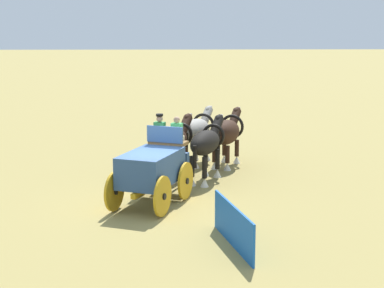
# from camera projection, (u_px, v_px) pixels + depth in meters

# --- Properties ---
(ground_plane) EXTENTS (220.00, 220.00, 0.00)m
(ground_plane) POSITION_uv_depth(u_px,v_px,m) (151.00, 205.00, 20.06)
(ground_plane) COLOR #9E8C4C
(show_wagon) EXTENTS (5.38, 2.85, 2.74)m
(show_wagon) POSITION_uv_depth(u_px,v_px,m) (153.00, 168.00, 19.99)
(show_wagon) COLOR #2D4C7A
(show_wagon) RESTS_ON ground
(draft_horse_rear_near) EXTENTS (3.09, 1.67, 2.23)m
(draft_horse_rear_near) POSITION_uv_depth(u_px,v_px,m) (174.00, 142.00, 23.31)
(draft_horse_rear_near) COLOR #331E14
(draft_horse_rear_near) RESTS_ON ground
(draft_horse_rear_off) EXTENTS (3.05, 1.66, 2.26)m
(draft_horse_rear_off) POSITION_uv_depth(u_px,v_px,m) (206.00, 144.00, 22.86)
(draft_horse_rear_off) COLOR black
(draft_horse_rear_off) RESTS_ON ground
(draft_horse_lead_near) EXTENTS (3.04, 1.69, 2.21)m
(draft_horse_lead_near) POSITION_uv_depth(u_px,v_px,m) (197.00, 131.00, 25.69)
(draft_horse_lead_near) COLOR #9E998E
(draft_horse_lead_near) RESTS_ON ground
(draft_horse_lead_off) EXTENTS (2.87, 1.63, 2.23)m
(draft_horse_lead_off) POSITION_uv_depth(u_px,v_px,m) (227.00, 133.00, 25.25)
(draft_horse_lead_off) COLOR #331E14
(draft_horse_lead_off) RESTS_ON ground
(sponsor_banner) EXTENTS (3.13, 0.77, 1.10)m
(sponsor_banner) POSITION_uv_depth(u_px,v_px,m) (233.00, 226.00, 16.30)
(sponsor_banner) COLOR #1959B2
(sponsor_banner) RESTS_ON ground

